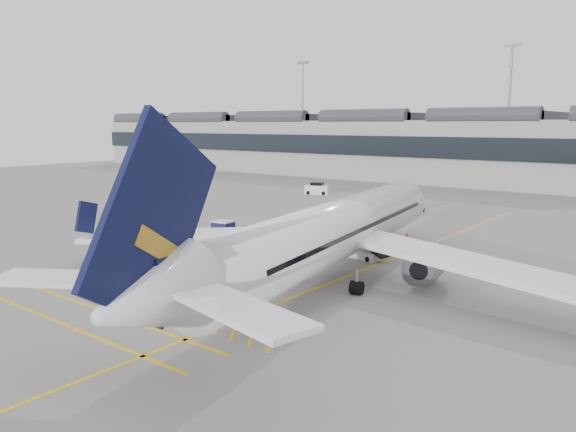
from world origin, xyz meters
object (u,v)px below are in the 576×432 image
Objects in this scene: belt_loader at (359,251)px; pushback_tug at (251,242)px; ramp_agent_b at (316,248)px; airliner_main at (331,233)px; baggage_cart_a at (218,244)px; ramp_agent_a at (328,245)px.

pushback_tug is (-8.72, -3.03, 0.07)m from belt_loader.
belt_loader reaches higher than ramp_agent_b.
airliner_main is 16.11× the size of pushback_tug.
belt_loader is at bearing 95.66° from airliner_main.
airliner_main reaches higher than baggage_cart_a.
ramp_agent_b is (6.17, 4.60, -0.23)m from baggage_cart_a.
belt_loader is 3.46m from ramp_agent_b.
airliner_main is 7.45m from ramp_agent_a.
airliner_main is at bearing -2.81° from baggage_cart_a.
airliner_main is 11.02m from baggage_cart_a.
baggage_cart_a is at bearing -101.96° from pushback_tug.
pushback_tug is (-6.11, -0.78, -0.23)m from ramp_agent_b.
ramp_agent_a reaches higher than belt_loader.
ramp_agent_b is at bearing -143.57° from ramp_agent_a.
baggage_cart_a is 7.70m from ramp_agent_b.
airliner_main is 21.35× the size of baggage_cart_a.
airliner_main is at bearing -64.65° from belt_loader.
ramp_agent_a is (-2.11, -1.32, 0.41)m from belt_loader.
ramp_agent_b is at bearing -3.80° from pushback_tug.
ramp_agent_a is 6.84m from pushback_tug.
pushback_tug is at bearing 87.39° from baggage_cart_a.
airliner_main is 22.41× the size of ramp_agent_a.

